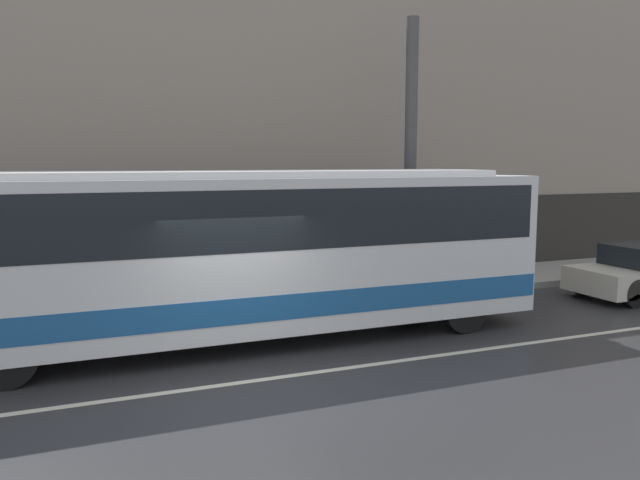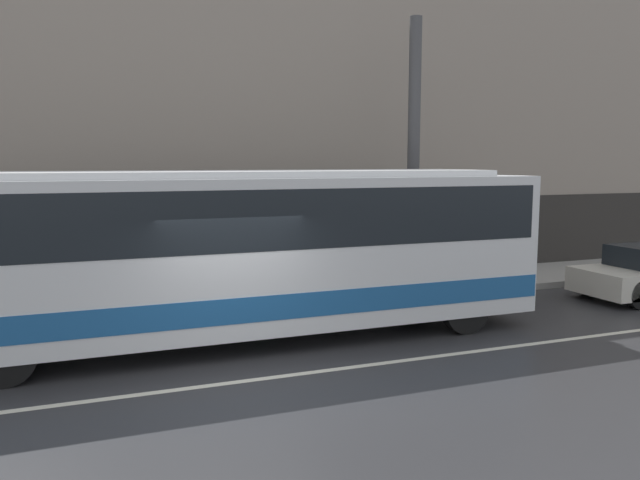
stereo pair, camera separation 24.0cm
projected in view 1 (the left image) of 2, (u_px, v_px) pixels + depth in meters
ground_plane at (252, 381)px, 9.80m from camera, size 60.00×60.00×0.00m
sidewalk at (189, 304)px, 14.73m from camera, size 60.00×2.75×0.18m
building_facade at (173, 116)px, 15.56m from camera, size 60.00×0.35×9.45m
lane_stripe at (252, 381)px, 9.80m from camera, size 54.00×0.14×0.01m
transit_bus at (229, 247)px, 11.67m from camera, size 12.33×2.52×3.26m
utility_pole_near at (410, 156)px, 15.67m from camera, size 0.31×0.31×6.77m
pedestrian_waiting at (260, 266)px, 14.89m from camera, size 0.36×0.36×1.67m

